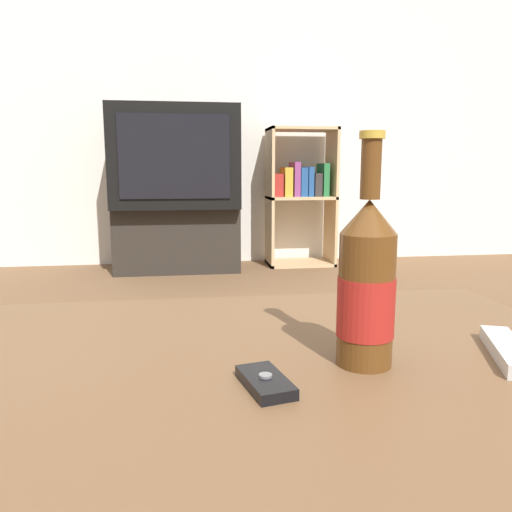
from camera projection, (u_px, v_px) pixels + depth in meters
back_wall at (198, 79)px, 3.49m from camera, size 8.00×0.05×2.60m
coffee_table at (268, 403)px, 0.70m from camera, size 1.01×0.72×0.41m
tv_stand at (178, 238)px, 3.38m from camera, size 0.82×0.41×0.43m
television at (175, 158)px, 3.28m from camera, size 0.81×0.60×0.64m
bookshelf at (300, 191)px, 3.51m from camera, size 0.47×0.30×0.96m
beer_bottle at (366, 286)px, 0.66m from camera, size 0.08×0.08×0.31m
cell_phone at (265, 382)px, 0.60m from camera, size 0.07×0.10×0.02m
remote_control at (508, 351)px, 0.70m from camera, size 0.10×0.17×0.02m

